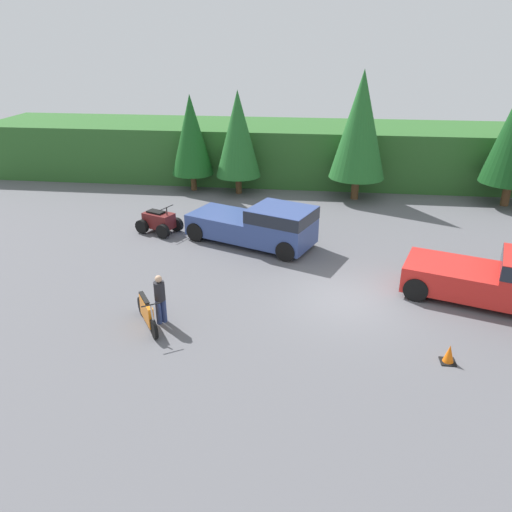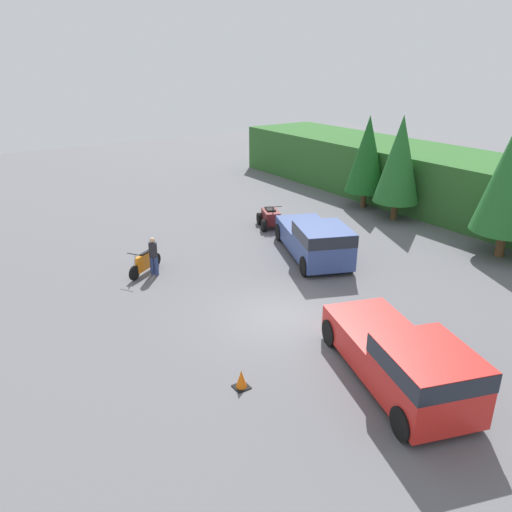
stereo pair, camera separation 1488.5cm
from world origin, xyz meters
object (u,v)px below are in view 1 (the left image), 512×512
object	(u,v)px
quad_atv	(159,222)
dirt_bike	(147,313)
traffic_cone	(449,354)
pickup_truck_red	(507,279)
pickup_truck_second	(261,224)
rider_person	(160,297)

from	to	relation	value
quad_atv	dirt_bike	bearing A→B (deg)	-52.70
dirt_bike	traffic_cone	bearing A→B (deg)	51.74
pickup_truck_red	pickup_truck_second	distance (m)	9.59
pickup_truck_red	traffic_cone	world-z (taller)	pickup_truck_red
pickup_truck_second	traffic_cone	xyz separation A→B (m)	(6.10, -7.76, -0.71)
rider_person	traffic_cone	world-z (taller)	rider_person
pickup_truck_red	traffic_cone	bearing A→B (deg)	-106.76
dirt_bike	rider_person	size ratio (longest dim) A/B	1.13
quad_atv	rider_person	world-z (taller)	rider_person
quad_atv	traffic_cone	world-z (taller)	quad_atv
traffic_cone	pickup_truck_second	bearing A→B (deg)	128.17
dirt_bike	quad_atv	size ratio (longest dim) A/B	0.85
pickup_truck_second	traffic_cone	distance (m)	9.90
pickup_truck_second	rider_person	world-z (taller)	pickup_truck_second
rider_person	traffic_cone	distance (m)	8.59
quad_atv	pickup_truck_red	bearing A→B (deg)	1.95
dirt_bike	traffic_cone	world-z (taller)	dirt_bike
pickup_truck_second	quad_atv	bearing A→B (deg)	-169.05
rider_person	traffic_cone	bearing A→B (deg)	36.64
rider_person	pickup_truck_red	bearing A→B (deg)	56.72
pickup_truck_red	pickup_truck_second	size ratio (longest dim) A/B	0.99
pickup_truck_second	traffic_cone	world-z (taller)	pickup_truck_second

